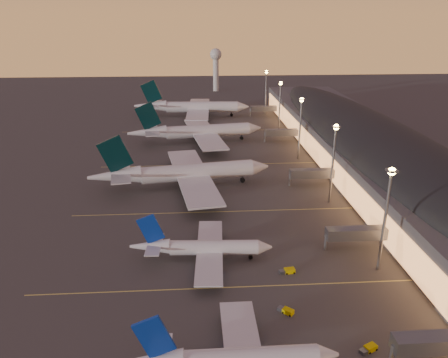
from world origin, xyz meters
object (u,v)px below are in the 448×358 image
airliner_wide_near (182,173)px  baggage_tug_d (286,311)px  radar_tower (216,63)px  airliner_wide_mid (197,132)px  baggage_tug_c (288,271)px  airliner_narrow_north (202,248)px  airliner_wide_far (192,107)px  baggage_tug_b (369,349)px

airliner_wide_near → baggage_tug_d: airliner_wide_near is taller
airliner_wide_near → radar_tower: bearing=74.9°
airliner_wide_mid → radar_tower: (16.46, 146.73, 16.62)m
airliner_wide_mid → baggage_tug_c: (20.56, -113.32, -4.75)m
baggage_tug_d → airliner_narrow_north: bearing=168.5°
airliner_wide_far → baggage_tug_d: 184.97m
airliner_wide_mid → baggage_tug_c: bearing=-88.5°
baggage_tug_d → baggage_tug_b: bearing=-1.6°
radar_tower → baggage_tug_c: (4.10, -260.05, -21.37)m
airliner_narrow_north → baggage_tug_b: (29.71, -33.68, -2.78)m
baggage_tug_c → airliner_wide_near: bearing=107.4°
baggage_tug_b → radar_tower: bearing=67.2°
airliner_wide_near → baggage_tug_c: 62.30m
radar_tower → baggage_tug_d: bearing=-89.8°
baggage_tug_c → radar_tower: bearing=83.5°
airliner_wide_far → baggage_tug_b: 198.32m
airliner_narrow_north → baggage_tug_d: 27.85m
airliner_narrow_north → baggage_tug_b: size_ratio=9.53×
airliner_narrow_north → baggage_tug_b: bearing=-45.6°
airliner_wide_far → baggage_tug_b: airliner_wide_far is taller
airliner_wide_far → baggage_tug_c: 170.97m
airliner_narrow_north → airliner_wide_mid: size_ratio=0.55×
airliner_wide_mid → radar_tower: radar_tower is taller
airliner_wide_mid → airliner_wide_far: 56.10m
airliner_wide_near → baggage_tug_c: (26.03, -56.40, -4.72)m
airliner_wide_far → baggage_tug_c: airliner_wide_far is taller
radar_tower → baggage_tug_d: radar_tower is taller
radar_tower → baggage_tug_c: bearing=-89.1°
baggage_tug_d → airliner_wide_mid: bearing=138.6°
baggage_tug_c → baggage_tug_d: baggage_tug_c is taller
airliner_narrow_north → airliner_wide_mid: airliner_wide_mid is taller
airliner_wide_near → baggage_tug_c: airliner_wide_near is taller
airliner_wide_mid → baggage_tug_b: (30.09, -139.56, -4.78)m
airliner_wide_near → airliner_wide_mid: size_ratio=1.00×
baggage_tug_b → baggage_tug_d: size_ratio=1.09×
airliner_wide_far → radar_tower: (18.66, 90.68, 16.29)m
baggage_tug_b → baggage_tug_c: baggage_tug_c is taller
airliner_narrow_north → airliner_wide_near: (-5.86, 48.95, 1.97)m
airliner_wide_far → airliner_wide_near: bearing=-89.1°
airliner_narrow_north → radar_tower: bearing=89.4°
baggage_tug_b → baggage_tug_c: 27.91m
airliner_wide_near → airliner_wide_far: size_ratio=0.94×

